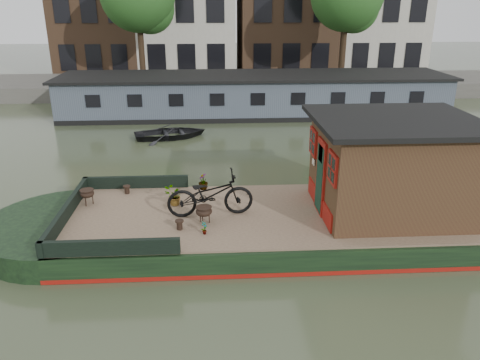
{
  "coord_description": "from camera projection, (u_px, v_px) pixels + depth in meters",
  "views": [
    {
      "loc": [
        -2.25,
        -10.8,
        5.71
      ],
      "look_at": [
        -1.57,
        0.5,
        1.37
      ],
      "focal_mm": 35.0,
      "sensor_mm": 36.0,
      "label": 1
    }
  ],
  "objects": [
    {
      "name": "potted_plant_c",
      "position": [
        174.0,
        196.0,
        12.29
      ],
      "size": [
        0.6,
        0.58,
        0.51
      ],
      "primitive_type": "imported",
      "rotation": [
        0.0,
        0.0,
        3.65
      ],
      "color": "maroon",
      "rests_on": "houseboat_deck"
    },
    {
      "name": "bicycle",
      "position": [
        210.0,
        194.0,
        11.62
      ],
      "size": [
        2.21,
        0.96,
        1.13
      ],
      "primitive_type": "imported",
      "rotation": [
        0.0,
        0.0,
        1.67
      ],
      "color": "black",
      "rests_on": "houseboat_deck"
    },
    {
      "name": "ground",
      "position": [
        301.0,
        234.0,
        12.24
      ],
      "size": [
        120.0,
        120.0,
        0.0
      ],
      "primitive_type": "plane",
      "color": "#353D27",
      "rests_on": "ground"
    },
    {
      "name": "houseboat_hull",
      "position": [
        250.0,
        226.0,
        12.07
      ],
      "size": [
        14.01,
        4.02,
        0.6
      ],
      "color": "black",
      "rests_on": "ground"
    },
    {
      "name": "bollard_stbd",
      "position": [
        179.0,
        225.0,
        11.03
      ],
      "size": [
        0.21,
        0.21,
        0.23
      ],
      "primitive_type": "cylinder",
      "color": "black",
      "rests_on": "houseboat_deck"
    },
    {
      "name": "potted_plant_d",
      "position": [
        203.0,
        181.0,
        13.36
      ],
      "size": [
        0.28,
        0.28,
        0.48
      ],
      "primitive_type": "imported",
      "rotation": [
        0.0,
        0.0,
        4.74
      ],
      "color": "brown",
      "rests_on": "houseboat_deck"
    },
    {
      "name": "bow_bulwark",
      "position": [
        102.0,
        210.0,
        11.66
      ],
      "size": [
        3.0,
        4.0,
        0.35
      ],
      "color": "black",
      "rests_on": "houseboat_deck"
    },
    {
      "name": "bollard_port",
      "position": [
        127.0,
        190.0,
        13.1
      ],
      "size": [
        0.2,
        0.2,
        0.23
      ],
      "primitive_type": "cylinder",
      "color": "black",
      "rests_on": "houseboat_deck"
    },
    {
      "name": "dinghy",
      "position": [
        171.0,
        130.0,
        20.82
      ],
      "size": [
        3.61,
        2.94,
        0.66
      ],
      "primitive_type": "imported",
      "rotation": [
        0.0,
        0.0,
        1.8
      ],
      "color": "black",
      "rests_on": "ground"
    },
    {
      "name": "brazier_front",
      "position": [
        204.0,
        215.0,
        11.29
      ],
      "size": [
        0.49,
        0.49,
        0.44
      ],
      "primitive_type": null,
      "rotation": [
        0.0,
        0.0,
        0.2
      ],
      "color": "black",
      "rests_on": "houseboat_deck"
    },
    {
      "name": "brazier_rear",
      "position": [
        88.0,
        197.0,
        12.36
      ],
      "size": [
        0.51,
        0.51,
        0.42
      ],
      "primitive_type": null,
      "rotation": [
        0.0,
        0.0,
        -0.4
      ],
      "color": "black",
      "rests_on": "houseboat_deck"
    },
    {
      "name": "quay",
      "position": [
        246.0,
        85.0,
        31.18
      ],
      "size": [
        60.0,
        6.0,
        0.9
      ],
      "primitive_type": "cube",
      "color": "#47443F",
      "rests_on": "ground"
    },
    {
      "name": "houseboat_deck",
      "position": [
        302.0,
        213.0,
        12.02
      ],
      "size": [
        11.8,
        3.8,
        0.05
      ],
      "primitive_type": "cube",
      "color": "#866A53",
      "rests_on": "houseboat_hull"
    },
    {
      "name": "far_houseboat",
      "position": [
        254.0,
        96.0,
        24.94
      ],
      "size": [
        20.4,
        4.4,
        2.11
      ],
      "color": "#444E5A",
      "rests_on": "ground"
    },
    {
      "name": "cabin",
      "position": [
        391.0,
        165.0,
        11.69
      ],
      "size": [
        4.0,
        3.5,
        2.42
      ],
      "color": "#341A14",
      "rests_on": "houseboat_deck"
    },
    {
      "name": "potted_plant_e",
      "position": [
        204.0,
        228.0,
        10.79
      ],
      "size": [
        0.18,
        0.2,
        0.32
      ],
      "primitive_type": "imported",
      "rotation": [
        0.0,
        0.0,
        1.11
      ],
      "color": "#9D352E",
      "rests_on": "houseboat_deck"
    }
  ]
}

